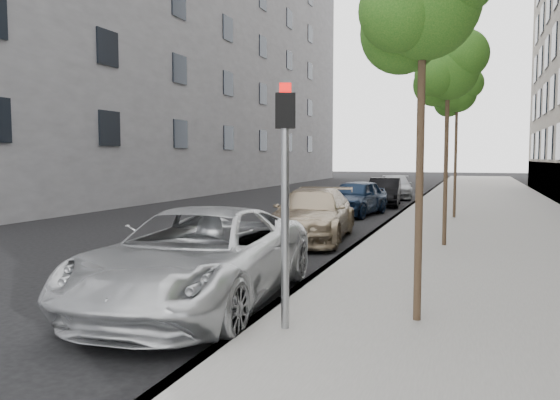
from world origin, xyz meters
The scene contains 12 objects.
ground centered at (0.00, 0.00, 0.00)m, with size 160.00×160.00×0.00m, color black.
sidewalk centered at (4.30, 24.00, 0.07)m, with size 6.40×72.00×0.14m, color gray.
curb centered at (1.18, 24.00, 0.07)m, with size 0.15×72.00×0.14m, color #9E9B93.
tree_near centered at (3.23, 1.50, 4.20)m, with size 1.76×1.56×4.93m.
tree_mid centered at (3.23, 8.00, 4.34)m, with size 1.76×1.56×5.07m.
tree_far centered at (3.23, 14.50, 4.49)m, with size 1.69×1.49×5.20m.
signal_pole centered at (1.68, 0.59, 2.03)m, with size 0.29×0.26×3.02m.
minivan centered at (-0.10, 1.68, 0.74)m, with size 2.45×5.31×1.48m, color silver.
suv centered at (-0.30, 8.55, 0.70)m, with size 1.95×4.80×1.39m, color tan.
sedan_blue centered at (-0.51, 15.22, 0.70)m, with size 1.65×4.11×1.40m, color #101F37.
sedan_black centered at (-0.10, 19.85, 0.65)m, with size 1.38×3.95×1.30m, color black.
sedan_rear centered at (-0.26, 24.66, 0.63)m, with size 1.77×4.35×1.26m, color #9C9EA3.
Camera 1 is at (3.87, -5.70, 2.26)m, focal length 35.00 mm.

